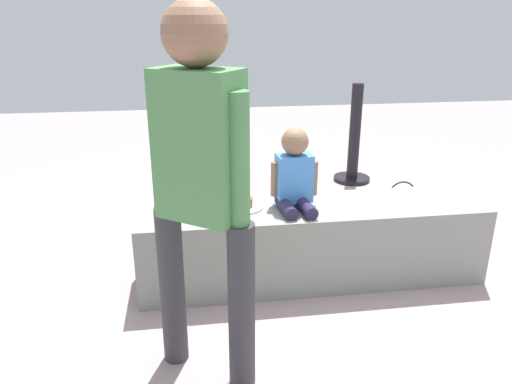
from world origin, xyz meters
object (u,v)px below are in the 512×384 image
cake_plate (244,205)px  cake_box_white (334,217)px  water_bottle_near_gift (182,214)px  handbag_black_leather (400,209)px  child_seated (295,174)px  gift_bag (225,223)px  party_cup_red (301,206)px  adult_standing (200,170)px

cake_plate → cake_box_white: cake_plate is taller
water_bottle_near_gift → handbag_black_leather: bearing=-8.7°
child_seated → gift_bag: child_seated is taller
cake_plate → party_cup_red: size_ratio=2.05×
adult_standing → child_seated: bearing=53.7°
water_bottle_near_gift → child_seated: bearing=-53.9°
cake_box_white → child_seated: bearing=-124.0°
child_seated → adult_standing: adult_standing is taller
cake_plate → handbag_black_leather: bearing=26.7°
child_seated → handbag_black_leather: child_seated is taller
child_seated → cake_box_white: bearing=56.0°
gift_bag → handbag_black_leather: size_ratio=1.02×
water_bottle_near_gift → cake_box_white: 1.22m
gift_bag → water_bottle_near_gift: (-0.32, 0.41, -0.08)m
cake_plate → water_bottle_near_gift: 1.09m
adult_standing → gift_bag: (0.19, 1.31, -0.82)m
cake_plate → gift_bag: 0.62m
water_bottle_near_gift → handbag_black_leather: (1.72, -0.26, 0.05)m
water_bottle_near_gift → party_cup_red: (1.01, 0.11, -0.03)m
party_cup_red → handbag_black_leather: bearing=-27.3°
child_seated → party_cup_red: bearing=73.5°
adult_standing → party_cup_red: 2.24m
water_bottle_near_gift → handbag_black_leather: handbag_black_leather is taller
child_seated → adult_standing: 1.01m
child_seated → cake_box_white: size_ratio=1.72×
handbag_black_leather → water_bottle_near_gift: bearing=171.3°
party_cup_red → cake_plate: bearing=-120.6°
adult_standing → handbag_black_leather: adult_standing is taller
child_seated → gift_bag: 0.85m
cake_plate → gift_bag: size_ratio=0.60×
water_bottle_near_gift → handbag_black_leather: size_ratio=0.52×
cake_plate → adult_standing: bearing=-108.9°
child_seated → cake_box_white: (0.51, 0.76, -0.63)m
adult_standing → party_cup_red: size_ratio=15.05×
gift_bag → water_bottle_near_gift: 0.53m
child_seated → party_cup_red: size_ratio=4.41×
party_cup_red → cake_box_white: bearing=-56.8°
adult_standing → water_bottle_near_gift: size_ratio=8.57×
cake_plate → party_cup_red: 1.28m
adult_standing → cake_box_white: 2.09m
handbag_black_leather → cake_plate: bearing=-153.3°
party_cup_red → adult_standing: bearing=-115.7°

